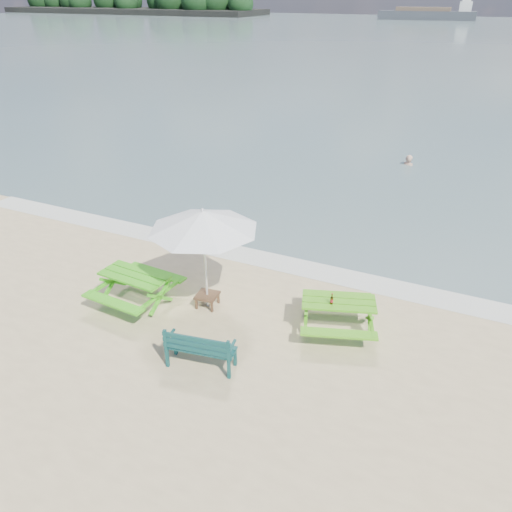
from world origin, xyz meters
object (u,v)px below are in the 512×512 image
at_px(picnic_table_right, 338,316).
at_px(beer_bottle, 332,300).
at_px(side_table, 207,300).
at_px(patio_umbrella, 203,221).
at_px(picnic_table_left, 136,289).
at_px(park_bench, 201,355).
at_px(swimmer, 407,173).

xyz_separation_m(picnic_table_right, beer_bottle, (-0.12, -0.17, 0.48)).
distance_m(side_table, patio_umbrella, 2.08).
bearing_deg(picnic_table_left, patio_umbrella, 20.82).
distance_m(park_bench, side_table, 2.17).
xyz_separation_m(side_table, patio_umbrella, (0.00, -0.00, 2.08)).
bearing_deg(park_bench, swimmer, 84.80).
xyz_separation_m(picnic_table_left, swimmer, (3.98, 13.93, -0.79)).
xyz_separation_m(picnic_table_left, patio_umbrella, (1.61, 0.61, 1.86)).
height_order(beer_bottle, swimmer, beer_bottle).
bearing_deg(patio_umbrella, beer_bottle, 4.53).
xyz_separation_m(park_bench, beer_bottle, (1.99, 2.16, 0.58)).
bearing_deg(park_bench, beer_bottle, 47.38).
xyz_separation_m(park_bench, swimmer, (1.39, 15.25, -0.67)).
relative_size(picnic_table_left, patio_umbrella, 0.71).
bearing_deg(swimmer, beer_bottle, -87.36).
bearing_deg(side_table, park_bench, -62.97).
height_order(picnic_table_right, patio_umbrella, patio_umbrella).
height_order(park_bench, side_table, park_bench).
relative_size(picnic_table_left, swimmer, 1.18).
height_order(picnic_table_left, picnic_table_right, picnic_table_left).
bearing_deg(patio_umbrella, picnic_table_right, 7.56).
distance_m(park_bench, swimmer, 15.33).
bearing_deg(swimmer, patio_umbrella, -100.09).
bearing_deg(patio_umbrella, swimmer, 79.91).
relative_size(side_table, patio_umbrella, 0.20).
bearing_deg(picnic_table_left, swimmer, 74.07).
xyz_separation_m(picnic_table_right, side_table, (-3.09, -0.41, -0.20)).
distance_m(side_table, beer_bottle, 3.06).
bearing_deg(beer_bottle, patio_umbrella, -175.47).
distance_m(picnic_table_right, side_table, 3.12).
bearing_deg(beer_bottle, picnic_table_right, 56.07).
xyz_separation_m(park_bench, patio_umbrella, (-0.98, 1.93, 1.98)).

